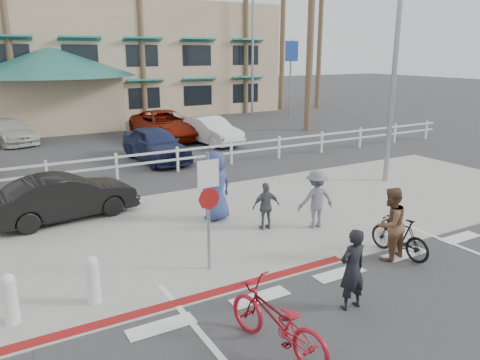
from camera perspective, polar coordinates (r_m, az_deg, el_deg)
ground at (r=9.98m, az=14.38°, el=-12.41°), size 140.00×140.00×0.00m
bike_path at (r=8.87m, az=23.72°, el=-17.05°), size 12.00×16.00×0.01m
sidewalk_plaza at (r=13.25m, az=0.80°, el=-4.76°), size 22.00×7.00×0.01m
cross_street at (r=16.65m, az=-6.21°, el=-0.62°), size 40.00×5.00×0.01m
parking_lot at (r=25.43m, az=-14.90°, el=4.53°), size 50.00×16.00×0.01m
curb_red at (r=9.32m, az=-4.95°, el=-14.00°), size 7.00×0.25×0.02m
rail_fence at (r=18.50m, az=-7.34°, el=2.55°), size 29.40×0.16×1.00m
building at (r=38.14m, az=-17.88°, el=16.31°), size 28.00×16.00×11.30m
sign_post at (r=9.83m, az=-3.91°, el=-3.16°), size 0.50×0.10×2.90m
bollard_0 at (r=9.30m, az=-17.50°, el=-11.52°), size 0.26×0.26×0.95m
bollard_1 at (r=9.17m, az=-26.25°, el=-12.87°), size 0.26×0.26×0.95m
streetlight_0 at (r=17.37m, az=18.47°, el=14.40°), size 0.60×2.00×9.00m
streetlight_1 at (r=35.34m, az=1.55°, el=15.68°), size 0.60×2.00×9.50m
info_sign at (r=34.82m, az=6.16°, el=12.39°), size 1.20×0.16×5.60m
palm_3 at (r=31.39m, az=-26.86°, el=18.27°), size 4.00×4.00×14.00m
palm_4 at (r=32.95m, az=-19.76°, el=19.65°), size 4.00×4.00×15.00m
palm_5 at (r=32.93m, az=-12.05°, el=18.43°), size 4.00×4.00×13.00m
palm_7 at (r=36.27m, az=0.71°, el=19.23°), size 4.00×4.00×14.00m
palm_8 at (r=39.30m, az=5.27°, el=19.61°), size 4.00×4.00×15.00m
palm_9 at (r=40.24m, az=9.77°, el=17.93°), size 4.00×4.00×13.00m
palm_11 at (r=28.28m, az=8.72°, el=20.16°), size 4.00×4.00×14.00m
bike_red at (r=7.61m, az=4.49°, el=-16.69°), size 1.15×2.14×1.07m
rider_red at (r=8.82m, az=13.53°, el=-10.56°), size 0.57×0.38×1.55m
bike_black at (r=11.42m, az=18.87°, el=-6.52°), size 0.59×1.60×0.94m
rider_black at (r=11.03m, az=17.83°, el=-5.12°), size 0.92×0.77×1.69m
pedestrian_a at (r=12.58m, az=9.25°, el=-2.33°), size 1.11×0.76×1.58m
pedestrian_child at (r=12.33m, az=3.20°, el=-3.22°), size 0.79×0.44×1.28m
pedestrian_b at (r=12.93m, az=-2.94°, el=-0.74°), size 1.05×0.77×1.97m
car_white_sedan at (r=13.98m, az=-20.51°, el=-1.95°), size 4.05×1.91×1.28m
lot_car_2 at (r=20.42m, az=-10.24°, el=4.32°), size 2.04×4.44×1.47m
lot_car_3 at (r=23.98m, az=-3.61°, el=6.02°), size 1.97×4.28×1.36m
lot_car_4 at (r=26.83m, az=-26.40°, el=5.32°), size 2.88×4.59×1.24m
lot_car_5 at (r=25.62m, az=-9.19°, el=6.64°), size 2.52×5.46×1.52m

